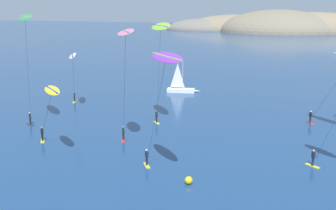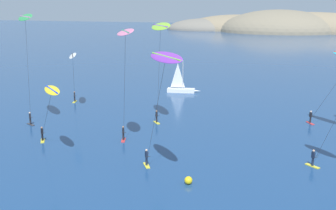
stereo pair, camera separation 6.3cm
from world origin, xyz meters
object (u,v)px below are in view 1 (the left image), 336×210
object	(u,v)px
kitesurfer_pink	(125,41)
kitesurfer_purple	(164,67)
kitesurfer_yellow	(51,96)
kitesurfer_white	(73,60)
marker_buoy	(189,180)
kitesurfer_lime	(160,32)
kitesurfer_green	(25,25)
sailboat_near	(183,89)

from	to	relation	value
kitesurfer_pink	kitesurfer_purple	xyz separation A→B (m)	(6.22, -6.86, -1.33)
kitesurfer_pink	kitesurfer_yellow	world-z (taller)	kitesurfer_pink
kitesurfer_white	marker_buoy	xyz separation A→B (m)	(22.85, -21.57, -6.83)
kitesurfer_white	marker_buoy	world-z (taller)	kitesurfer_white
kitesurfer_lime	kitesurfer_yellow	bearing A→B (deg)	-120.79
kitesurfer_purple	kitesurfer_yellow	world-z (taller)	kitesurfer_purple
kitesurfer_green	kitesurfer_pink	world-z (taller)	kitesurfer_green
kitesurfer_pink	kitesurfer_yellow	bearing A→B (deg)	-152.53
sailboat_near	kitesurfer_yellow	xyz separation A→B (m)	(-4.90, -33.92, 5.60)
kitesurfer_white	marker_buoy	distance (m)	32.15
kitesurfer_pink	kitesurfer_white	bearing A→B (deg)	134.16
kitesurfer_pink	kitesurfer_purple	distance (m)	9.35
kitesurfer_white	kitesurfer_yellow	size ratio (longest dim) A/B	1.14
kitesurfer_purple	kitesurfer_lime	world-z (taller)	kitesurfer_lime
kitesurfer_purple	kitesurfer_lime	xyz separation A→B (m)	(-5.43, 16.04, 1.63)
sailboat_near	kitesurfer_purple	size ratio (longest dim) A/B	0.52
kitesurfer_pink	marker_buoy	world-z (taller)	kitesurfer_pink
kitesurfer_green	kitesurfer_yellow	bearing A→B (deg)	-44.64
kitesurfer_white	kitesurfer_lime	bearing A→B (deg)	-20.55
kitesurfer_green	kitesurfer_pink	distance (m)	14.81
kitesurfer_pink	kitesurfer_yellow	distance (m)	9.34
kitesurfer_pink	kitesurfer_purple	size ratio (longest dim) A/B	1.12
kitesurfer_purple	kitesurfer_lime	distance (m)	17.02
kitesurfer_white	kitesurfer_yellow	bearing A→B (deg)	-67.36
kitesurfer_purple	kitesurfer_white	bearing A→B (deg)	133.56
marker_buoy	sailboat_near	bearing A→B (deg)	105.47
kitesurfer_green	kitesurfer_white	xyz separation A→B (m)	(-0.22, 11.06, -5.64)
kitesurfer_green	kitesurfer_lime	world-z (taller)	kitesurfer_green
kitesurfer_green	kitesurfer_white	size ratio (longest dim) A/B	1.71
kitesurfer_lime	kitesurfer_white	bearing A→B (deg)	159.45
kitesurfer_green	kitesurfer_pink	bearing A→B (deg)	-15.09
sailboat_near	kitesurfer_pink	size ratio (longest dim) A/B	0.46
marker_buoy	kitesurfer_white	bearing A→B (deg)	136.64
kitesurfer_purple	kitesurfer_pink	bearing A→B (deg)	132.21
kitesurfer_purple	kitesurfer_yellow	bearing A→B (deg)	165.64
kitesurfer_pink	kitesurfer_lime	distance (m)	9.22
kitesurfer_pink	marker_buoy	bearing A→B (deg)	-38.53
sailboat_near	kitesurfer_green	bearing A→B (deg)	-114.98
kitesurfer_green	kitesurfer_purple	bearing A→B (deg)	-27.60
kitesurfer_green	kitesurfer_purple	size ratio (longest dim) A/B	1.23
kitesurfer_purple	kitesurfer_yellow	size ratio (longest dim) A/B	1.57
kitesurfer_green	kitesurfer_lime	xyz separation A→B (m)	(15.04, 5.34, -0.92)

